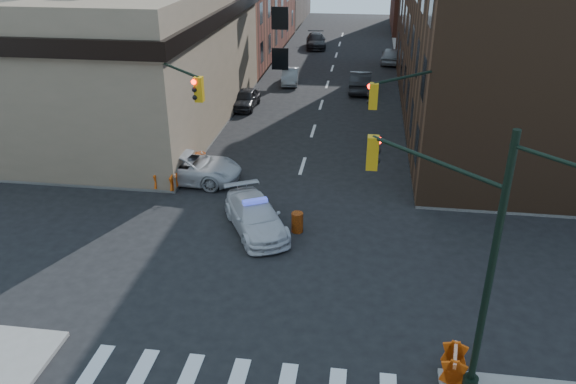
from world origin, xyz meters
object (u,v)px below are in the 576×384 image
(parked_car_enear, at_px, (360,81))
(barrel_road, at_px, (297,222))
(parked_car_wfar, at_px, (290,76))
(barricade_nw_a, at_px, (166,181))
(barrel_bank, at_px, (201,162))
(barricade_se_a, at_px, (454,363))
(pickup, at_px, (188,167))
(pedestrian_a, at_px, (116,167))
(pedestrian_b, at_px, (98,158))
(police_car, at_px, (256,216))
(parked_car_wnear, at_px, (246,99))

(parked_car_enear, height_order, barrel_road, parked_car_enear)
(parked_car_wfar, relative_size, barricade_nw_a, 3.29)
(parked_car_wfar, bearing_deg, barrel_bank, -101.68)
(parked_car_enear, distance_m, barricade_nw_a, 22.64)
(barrel_bank, bearing_deg, barricade_se_a, -50.17)
(pickup, height_order, barricade_se_a, pickup)
(pickup, height_order, pedestrian_a, pedestrian_a)
(barrel_road, xyz_separation_m, barrel_bank, (-6.15, 6.04, 0.06))
(pickup, distance_m, barrel_road, 7.95)
(barricade_nw_a, bearing_deg, barricade_se_a, -32.72)
(parked_car_wfar, relative_size, pedestrian_a, 2.18)
(parked_car_wfar, relative_size, parked_car_enear, 0.79)
(parked_car_enear, relative_size, pedestrian_b, 3.15)
(police_car, bearing_deg, pickup, 106.01)
(police_car, xyz_separation_m, barrel_road, (1.85, 0.14, -0.25))
(parked_car_wnear, xyz_separation_m, barrel_bank, (0.00, -11.94, -0.17))
(parked_car_wfar, bearing_deg, pedestrian_a, -110.37)
(pedestrian_b, bearing_deg, barricade_se_a, -38.03)
(pedestrian_a, distance_m, barrel_road, 10.52)
(pickup, distance_m, pedestrian_a, 3.67)
(barrel_road, relative_size, barrel_bank, 0.89)
(pedestrian_a, distance_m, barricade_se_a, 19.56)
(barrel_bank, xyz_separation_m, barricade_nw_a, (-1.00, -2.87, 0.07))
(barrel_bank, relative_size, barricade_se_a, 0.92)
(parked_car_wnear, height_order, barrel_bank, parked_car_wnear)
(pickup, relative_size, barricade_nw_a, 4.83)
(parked_car_wfar, relative_size, barrel_bank, 3.73)
(parked_car_enear, bearing_deg, parked_car_wfar, -14.38)
(parked_car_wnear, relative_size, parked_car_enear, 0.82)
(pedestrian_a, bearing_deg, barrel_bank, 62.82)
(parked_car_wfar, height_order, pedestrian_a, pedestrian_a)
(barrel_road, bearing_deg, police_car, -175.69)
(parked_car_wfar, height_order, barricade_se_a, parked_car_wfar)
(police_car, distance_m, pedestrian_b, 10.92)
(pickup, height_order, parked_car_wnear, pickup)
(barrel_bank, bearing_deg, barrel_road, -44.51)
(parked_car_enear, relative_size, pedestrian_a, 2.76)
(pickup, bearing_deg, barricade_nw_a, 157.96)
(barrel_road, bearing_deg, parked_car_wfar, 98.58)
(barrel_bank, bearing_deg, police_car, -55.19)
(barricade_se_a, height_order, barricade_nw_a, barricade_nw_a)
(pedestrian_a, bearing_deg, parked_car_enear, 87.84)
(parked_car_wnear, bearing_deg, pedestrian_a, -102.69)
(parked_car_wnear, xyz_separation_m, barrel_road, (6.15, -17.98, -0.23))
(parked_car_wfar, bearing_deg, parked_car_enear, -18.82)
(pedestrian_b, distance_m, barricade_nw_a, 4.73)
(parked_car_enear, xyz_separation_m, pedestrian_a, (-12.07, -20.34, 0.23))
(parked_car_wnear, relative_size, barrel_bank, 3.88)
(parked_car_wnear, xyz_separation_m, pedestrian_b, (-5.41, -13.11, 0.24))
(pedestrian_b, distance_m, barrel_road, 12.54)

